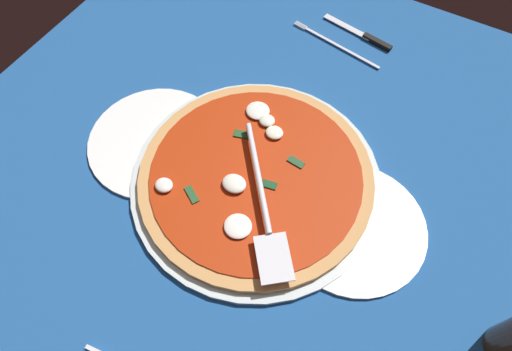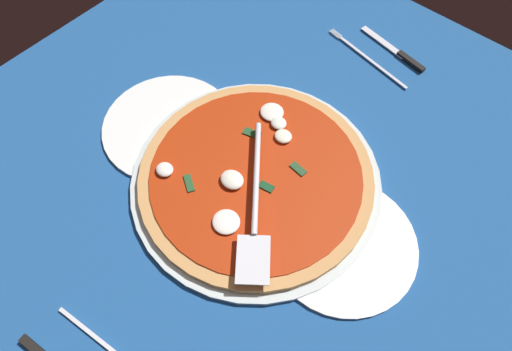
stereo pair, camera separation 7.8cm
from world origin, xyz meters
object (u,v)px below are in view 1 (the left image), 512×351
Objects in this scene: pizza at (255,176)px; place_setting_near at (350,41)px; dinner_plate_left at (353,227)px; dinner_plate_right at (156,141)px; pizza_server at (263,203)px.

pizza is 1.76× the size of place_setting_near.
dinner_plate_left is 0.59× the size of pizza.
dinner_plate_right is 20.59cm from pizza.
pizza is 7.25cm from pizza_server.
dinner_plate_right is 25.43cm from pizza_server.
pizza_server reaches higher than pizza.
pizza_server reaches higher than place_setting_near.
place_setting_near is (-0.46, -40.84, -1.85)cm from pizza.
pizza_server is (-4.43, 5.17, 2.51)cm from pizza.
dinner_plate_right is 47.53cm from place_setting_near.
dinner_plate_left is 39.20cm from dinner_plate_right.
pizza is (18.71, 0.28, 1.69)cm from dinner_plate_left.
dinner_plate_left is 15.85cm from pizza_server.
place_setting_near is at bearing -90.65° from pizza.
pizza reaches higher than place_setting_near.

